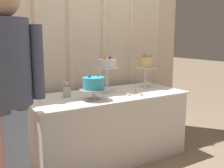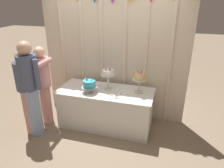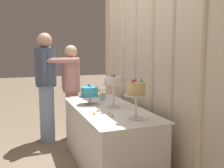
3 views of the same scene
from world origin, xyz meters
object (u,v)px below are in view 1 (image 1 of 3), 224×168
tealight_far_left (129,94)px  guest_man_pink_jacket (9,99)px  flower_vase (67,91)px  cake_display_center (107,66)px  cake_display_rightmost (146,64)px  tealight_far_right (145,91)px  cake_table (108,126)px  tealight_near_right (136,92)px  cake_display_leftmost (94,84)px  tealight_near_left (141,94)px

tealight_far_left → guest_man_pink_jacket: (-1.31, -0.45, 0.20)m
flower_vase → guest_man_pink_jacket: bearing=-134.4°
cake_display_center → cake_display_rightmost: size_ratio=1.01×
cake_display_rightmost → guest_man_pink_jacket: guest_man_pink_jacket is taller
tealight_far_right → flower_vase: bearing=167.5°
flower_vase → tealight_far_right: 0.92m
guest_man_pink_jacket → tealight_far_left: bearing=18.8°
cake_table → cake_display_rightmost: size_ratio=4.13×
tealight_far_left → tealight_far_right: (0.28, 0.07, 0.00)m
tealight_near_right → cake_display_leftmost: bearing=-173.4°
cake_display_rightmost → flower_vase: cake_display_rightmost is taller
cake_display_leftmost → tealight_near_right: (0.58, 0.07, -0.15)m
cake_table → cake_display_center: bearing=69.3°
guest_man_pink_jacket → flower_vase: bearing=45.6°
cake_display_center → guest_man_pink_jacket: size_ratio=0.25×
flower_vase → tealight_far_left: size_ratio=3.60×
cake_table → guest_man_pink_jacket: bearing=-151.7°
cake_display_center → tealight_far_left: cake_display_center is taller
cake_display_center → cake_display_rightmost: 0.58m
tealight_far_left → guest_man_pink_jacket: 1.40m
tealight_far_right → guest_man_pink_jacket: bearing=-162.1°
tealight_far_right → cake_table: bearing=166.6°
cake_table → tealight_far_left: size_ratio=37.26×
tealight_near_left → flower_vase: bearing=154.5°
cake_display_rightmost → tealight_far_right: cake_display_rightmost is taller
flower_vase → cake_display_rightmost: bearing=0.2°
flower_vase → tealight_far_right: (0.89, -0.20, -0.05)m
cake_table → tealight_far_left: (0.16, -0.17, 0.39)m
cake_display_rightmost → tealight_far_left: bearing=-148.7°
tealight_far_left → tealight_far_right: 0.29m
tealight_near_left → tealight_near_right: bearing=75.3°
flower_vase → tealight_near_left: flower_vase is taller
cake_table → cake_display_center: 0.70m
cake_table → guest_man_pink_jacket: guest_man_pink_jacket is taller
tealight_far_left → cake_display_center: bearing=119.1°
cake_table → cake_display_leftmost: bearing=-148.9°
cake_display_leftmost → flower_vase: size_ratio=1.71×
cake_display_center → tealight_far_right: 0.54m
cake_display_rightmost → guest_man_pink_jacket: (-1.76, -0.72, -0.09)m
cake_display_center → guest_man_pink_jacket: 1.37m
cake_display_leftmost → cake_display_rightmost: (0.87, 0.26, 0.14)m
cake_table → guest_man_pink_jacket: 1.43m
flower_vase → tealight_near_left: bearing=-25.5°
cake_display_leftmost → tealight_far_left: (0.42, -0.01, -0.15)m
cake_display_leftmost → cake_table: bearing=31.1°
tealight_far_right → cake_display_center: bearing=156.8°
tealight_far_left → tealight_near_right: (0.15, 0.08, -0.00)m
flower_vase → tealight_near_right: size_ratio=3.89×
tealight_far_left → tealight_near_right: tealight_far_left is taller
cake_display_center → flower_vase: (-0.48, 0.02, -0.25)m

